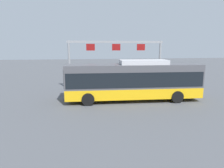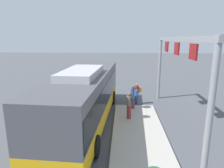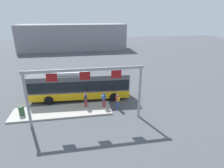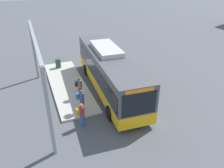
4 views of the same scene
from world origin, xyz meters
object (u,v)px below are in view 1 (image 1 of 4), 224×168
at_px(person_boarding, 101,83).
at_px(trash_bin, 178,85).
at_px(person_waiting_mid, 121,83).
at_px(person_waiting_near, 87,84).
at_px(bus_main, 133,79).

xyz_separation_m(person_boarding, trash_bin, (-8.17, -0.27, -0.44)).
bearing_deg(person_waiting_mid, person_waiting_near, -93.30).
bearing_deg(trash_bin, person_boarding, 1.90).
xyz_separation_m(person_waiting_mid, trash_bin, (-6.29, -0.60, -0.44)).
xyz_separation_m(person_waiting_near, person_waiting_mid, (-3.28, 0.69, 0.16)).
relative_size(person_boarding, person_waiting_near, 1.00).
distance_m(bus_main, trash_bin, 6.70).
xyz_separation_m(person_boarding, person_waiting_mid, (-1.89, 0.33, 0.00)).
bearing_deg(person_waiting_near, person_waiting_mid, 67.37).
xyz_separation_m(bus_main, trash_bin, (-5.76, -3.21, -1.20)).
height_order(bus_main, trash_bin, bus_main).
bearing_deg(person_waiting_near, bus_main, 38.31).
relative_size(person_boarding, trash_bin, 1.86).
bearing_deg(person_waiting_near, person_boarding, 64.67).
height_order(bus_main, person_waiting_near, bus_main).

